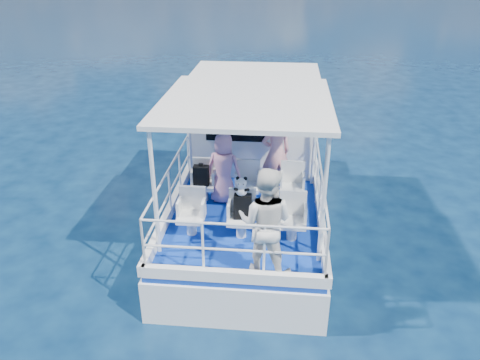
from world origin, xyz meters
name	(u,v)px	position (x,y,z in m)	size (l,w,h in m)	color
ground	(246,244)	(0.00, 0.00, 0.00)	(2000.00, 2000.00, 0.00)	#071B36
hull	(250,219)	(0.00, 1.00, 0.00)	(3.00, 7.00, 1.60)	white
deck	(250,186)	(0.00, 1.00, 0.85)	(2.90, 6.90, 0.10)	navy
cabin	(255,118)	(0.00, 2.30, 2.00)	(2.85, 2.00, 2.20)	white
canopy	(246,101)	(0.00, -0.20, 3.14)	(3.00, 3.20, 0.08)	white
canopy_posts	(246,161)	(0.00, -0.25, 2.00)	(2.77, 2.97, 2.20)	white
railings	(244,198)	(0.00, -0.58, 1.40)	(2.84, 3.59, 1.00)	white
seat_port_fwd	(204,191)	(-0.90, 0.20, 1.09)	(0.48, 0.46, 0.38)	silver
seat_center_fwd	(247,193)	(0.00, 0.20, 1.09)	(0.48, 0.46, 0.38)	silver
seat_stbd_fwd	(292,195)	(0.90, 0.20, 1.09)	(0.48, 0.46, 0.38)	silver
seat_port_aft	(192,224)	(-0.90, -1.10, 1.09)	(0.48, 0.46, 0.38)	silver
seat_center_aft	(241,227)	(0.00, -1.10, 1.09)	(0.48, 0.46, 0.38)	silver
seat_stbd_aft	(292,230)	(0.90, -1.10, 1.09)	(0.48, 0.46, 0.38)	silver
passenger_port_fwd	(224,169)	(-0.47, 0.19, 1.63)	(0.54, 0.39, 1.46)	#C7809F
passenger_stbd_fwd	(276,153)	(0.55, 0.80, 1.77)	(0.63, 0.42, 1.73)	pink
passenger_stbd_aft	(265,222)	(0.46, -2.08, 1.80)	(0.88, 0.68, 1.80)	silver
backpack_port	(201,175)	(-0.93, 0.15, 1.48)	(0.31, 0.17, 0.40)	black
backpack_center	(243,207)	(0.02, -1.10, 1.51)	(0.30, 0.17, 0.45)	black
compact_camera	(201,165)	(-0.92, 0.16, 1.71)	(0.09, 0.05, 0.05)	black
panda	(242,186)	(0.01, -1.10, 1.91)	(0.23, 0.19, 0.35)	silver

